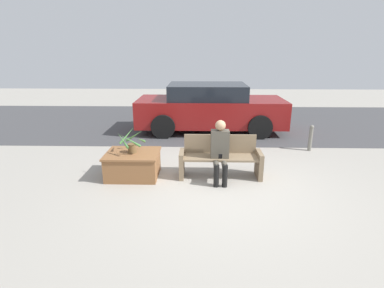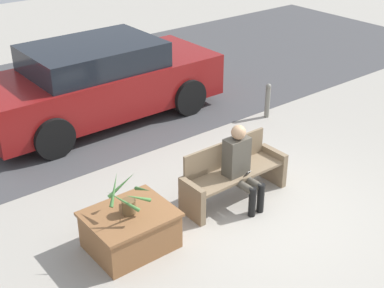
{
  "view_description": "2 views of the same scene",
  "coord_description": "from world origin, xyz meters",
  "px_view_note": "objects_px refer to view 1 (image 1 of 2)",
  "views": [
    {
      "loc": [
        -0.45,
        -5.19,
        2.53
      ],
      "look_at": [
        -0.6,
        1.04,
        0.56
      ],
      "focal_mm": 28.0,
      "sensor_mm": 36.0,
      "label": 1
    },
    {
      "loc": [
        -4.6,
        -4.25,
        4.34
      ],
      "look_at": [
        -0.53,
        0.9,
        0.92
      ],
      "focal_mm": 50.0,
      "sensor_mm": 36.0,
      "label": 2
    }
  ],
  "objects_px": {
    "parked_car": "(210,108)",
    "person_seated": "(220,149)",
    "planter_box": "(133,164)",
    "bollard_post": "(311,137)",
    "potted_plant": "(132,143)",
    "bench": "(220,157)"
  },
  "relations": [
    {
      "from": "parked_car",
      "to": "person_seated",
      "type": "bearing_deg",
      "value": -88.8
    },
    {
      "from": "planter_box",
      "to": "parked_car",
      "type": "relative_size",
      "value": 0.23
    },
    {
      "from": "bollard_post",
      "to": "planter_box",
      "type": "bearing_deg",
      "value": -157.43
    },
    {
      "from": "parked_car",
      "to": "bollard_post",
      "type": "xyz_separation_m",
      "value": [
        2.55,
        -1.93,
        -0.4
      ]
    },
    {
      "from": "person_seated",
      "to": "potted_plant",
      "type": "relative_size",
      "value": 2.14
    },
    {
      "from": "bench",
      "to": "planter_box",
      "type": "height_order",
      "value": "bench"
    },
    {
      "from": "bench",
      "to": "bollard_post",
      "type": "xyz_separation_m",
      "value": [
        2.45,
        1.69,
        -0.04
      ]
    },
    {
      "from": "potted_plant",
      "to": "bench",
      "type": "bearing_deg",
      "value": 2.34
    },
    {
      "from": "potted_plant",
      "to": "parked_car",
      "type": "distance_m",
      "value": 4.07
    },
    {
      "from": "person_seated",
      "to": "potted_plant",
      "type": "xyz_separation_m",
      "value": [
        -1.78,
        0.11,
        0.06
      ]
    },
    {
      "from": "person_seated",
      "to": "potted_plant",
      "type": "height_order",
      "value": "person_seated"
    },
    {
      "from": "potted_plant",
      "to": "bollard_post",
      "type": "xyz_separation_m",
      "value": [
        4.25,
        1.77,
        -0.36
      ]
    },
    {
      "from": "bench",
      "to": "bollard_post",
      "type": "relative_size",
      "value": 2.44
    },
    {
      "from": "person_seated",
      "to": "parked_car",
      "type": "distance_m",
      "value": 3.81
    },
    {
      "from": "bench",
      "to": "bollard_post",
      "type": "distance_m",
      "value": 2.98
    },
    {
      "from": "planter_box",
      "to": "person_seated",
      "type": "bearing_deg",
      "value": -3.66
    },
    {
      "from": "person_seated",
      "to": "planter_box",
      "type": "xyz_separation_m",
      "value": [
        -1.78,
        0.11,
        -0.38
      ]
    },
    {
      "from": "bench",
      "to": "planter_box",
      "type": "bearing_deg",
      "value": -177.75
    },
    {
      "from": "bench",
      "to": "potted_plant",
      "type": "xyz_separation_m",
      "value": [
        -1.8,
        -0.07,
        0.31
      ]
    },
    {
      "from": "planter_box",
      "to": "potted_plant",
      "type": "distance_m",
      "value": 0.44
    },
    {
      "from": "person_seated",
      "to": "potted_plant",
      "type": "distance_m",
      "value": 1.78
    },
    {
      "from": "parked_car",
      "to": "bollard_post",
      "type": "height_order",
      "value": "parked_car"
    }
  ]
}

